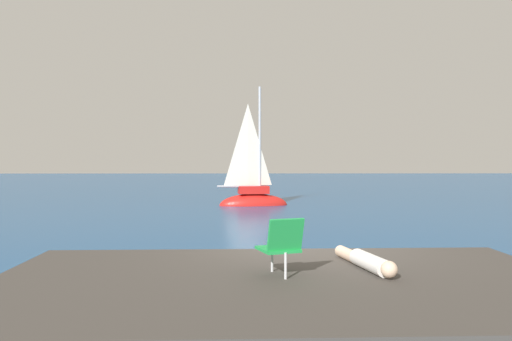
# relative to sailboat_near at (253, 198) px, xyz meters

# --- Properties ---
(ground_plane) EXTENTS (160.00, 160.00, 0.00)m
(ground_plane) POSITION_rel_sailboat_near_xyz_m (0.79, -17.11, -0.37)
(ground_plane) COLOR navy
(shore_ledge) EXTENTS (7.81, 4.61, 0.81)m
(shore_ledge) POSITION_rel_sailboat_near_xyz_m (0.22, -19.67, 0.04)
(shore_ledge) COLOR #423D38
(shore_ledge) RESTS_ON ground
(boulder_seaward) EXTENTS (2.01, 1.83, 1.13)m
(boulder_seaward) POSITION_rel_sailboat_near_xyz_m (2.77, -17.70, -0.37)
(boulder_seaward) COLOR #463438
(boulder_seaward) RESTS_ON ground
(boulder_inland) EXTENTS (1.44, 1.52, 0.98)m
(boulder_inland) POSITION_rel_sailboat_near_xyz_m (1.22, -16.97, -0.37)
(boulder_inland) COLOR #394132
(boulder_inland) RESTS_ON ground
(sailboat_near) EXTENTS (3.74, 1.72, 6.80)m
(sailboat_near) POSITION_rel_sailboat_near_xyz_m (0.00, 0.00, 0.00)
(sailboat_near) COLOR red
(sailboat_near) RESTS_ON ground
(person_sunbather) EXTENTS (0.54, 1.74, 0.25)m
(person_sunbather) POSITION_rel_sailboat_near_xyz_m (1.44, -19.11, 0.56)
(person_sunbather) COLOR white
(person_sunbather) RESTS_ON shore_ledge
(beach_chair) EXTENTS (0.65, 0.72, 0.80)m
(beach_chair) POSITION_rel_sailboat_near_xyz_m (0.19, -19.57, 0.88)
(beach_chair) COLOR green
(beach_chair) RESTS_ON shore_ledge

